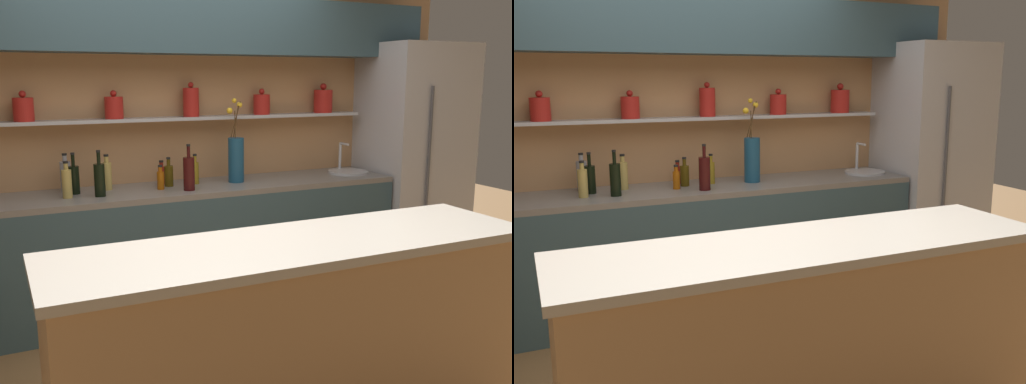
% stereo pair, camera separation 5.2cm
% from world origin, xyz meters
% --- Properties ---
extents(ground_plane, '(12.00, 12.00, 0.00)m').
position_xyz_m(ground_plane, '(0.00, 0.00, 0.00)').
color(ground_plane, brown).
extents(back_wall_unit, '(5.20, 0.44, 2.60)m').
position_xyz_m(back_wall_unit, '(-0.00, 1.53, 1.55)').
color(back_wall_unit, tan).
rests_on(back_wall_unit, ground_plane).
extents(back_counter_unit, '(3.65, 0.62, 0.92)m').
position_xyz_m(back_counter_unit, '(-0.05, 1.24, 0.46)').
color(back_counter_unit, '#334C56').
rests_on(back_counter_unit, ground_plane).
extents(island_counter, '(2.19, 0.61, 1.02)m').
position_xyz_m(island_counter, '(0.00, -0.66, 0.51)').
color(island_counter, tan).
rests_on(island_counter, ground_plane).
extents(refrigerator, '(0.81, 0.73, 2.00)m').
position_xyz_m(refrigerator, '(2.19, 1.20, 1.00)').
color(refrigerator, '#B7B7BC').
rests_on(refrigerator, ground_plane).
extents(flower_vase, '(0.13, 0.12, 0.64)m').
position_xyz_m(flower_vase, '(0.52, 1.26, 1.11)').
color(flower_vase, navy).
rests_on(flower_vase, back_counter_unit).
extents(sink_fixture, '(0.34, 0.34, 0.25)m').
position_xyz_m(sink_fixture, '(1.54, 1.25, 0.94)').
color(sink_fixture, '#B7B7BC').
rests_on(sink_fixture, back_counter_unit).
extents(bottle_sauce_0, '(0.05, 0.05, 0.19)m').
position_xyz_m(bottle_sauce_0, '(0.21, 1.40, 1.00)').
color(bottle_sauce_0, maroon).
rests_on(bottle_sauce_0, back_counter_unit).
extents(bottle_spirit_1, '(0.06, 0.06, 0.25)m').
position_xyz_m(bottle_spirit_1, '(-0.74, 1.19, 1.02)').
color(bottle_spirit_1, tan).
rests_on(bottle_spirit_1, back_counter_unit).
extents(bottle_sauce_2, '(0.05, 0.05, 0.18)m').
position_xyz_m(bottle_sauce_2, '(-0.09, 1.22, 0.99)').
color(bottle_sauce_2, '#9E4C0A').
rests_on(bottle_sauce_2, back_counter_unit).
extents(bottle_wine_3, '(0.07, 0.07, 0.29)m').
position_xyz_m(bottle_wine_3, '(-0.67, 1.31, 1.02)').
color(bottle_wine_3, black).
rests_on(bottle_wine_3, back_counter_unit).
extents(bottle_spirit_4, '(0.07, 0.07, 0.27)m').
position_xyz_m(bottle_spirit_4, '(-0.72, 1.41, 1.03)').
color(bottle_spirit_4, gray).
rests_on(bottle_spirit_4, back_counter_unit).
extents(bottle_oil_5, '(0.06, 0.06, 0.23)m').
position_xyz_m(bottle_oil_5, '(0.21, 1.32, 1.01)').
color(bottle_oil_5, olive).
rests_on(bottle_oil_5, back_counter_unit).
extents(bottle_spirit_6, '(0.07, 0.07, 0.26)m').
position_xyz_m(bottle_spirit_6, '(-0.44, 1.36, 1.03)').
color(bottle_spirit_6, tan).
rests_on(bottle_spirit_6, back_counter_unit).
extents(bottle_wine_7, '(0.07, 0.07, 0.32)m').
position_xyz_m(bottle_wine_7, '(-0.53, 1.15, 1.04)').
color(bottle_wine_7, black).
rests_on(bottle_wine_7, back_counter_unit).
extents(bottle_oil_8, '(0.07, 0.07, 0.22)m').
position_xyz_m(bottle_oil_8, '(0.00, 1.31, 1.00)').
color(bottle_oil_8, '#47380A').
rests_on(bottle_oil_8, back_counter_unit).
extents(bottle_sauce_9, '(0.05, 0.05, 0.18)m').
position_xyz_m(bottle_sauce_9, '(-0.03, 1.40, 1.00)').
color(bottle_sauce_9, maroon).
rests_on(bottle_sauce_9, back_counter_unit).
extents(bottle_wine_10, '(0.08, 0.08, 0.33)m').
position_xyz_m(bottle_wine_10, '(0.09, 1.10, 1.04)').
color(bottle_wine_10, '#380C0C').
rests_on(bottle_wine_10, back_counter_unit).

